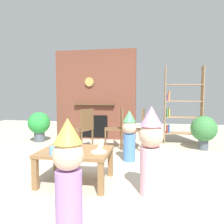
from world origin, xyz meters
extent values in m
plane|color=#BCB29E|center=(0.00, 0.00, 0.00)|extent=(12.00, 12.00, 0.00)
cube|color=brown|center=(-0.69, 2.60, 1.20)|extent=(2.20, 0.18, 2.40)
cube|color=black|center=(-0.69, 2.50, 0.35)|extent=(0.70, 0.02, 0.60)
cube|color=brown|center=(-0.69, 2.46, 0.95)|extent=(1.10, 0.10, 0.04)
cylinder|color=tan|center=(-0.83, 2.48, 1.55)|extent=(0.24, 0.04, 0.24)
cube|color=#9E7A51|center=(1.15, 2.40, 0.95)|extent=(0.02, 0.28, 1.90)
cube|color=#9E7A51|center=(2.03, 2.40, 0.95)|extent=(0.02, 0.28, 1.90)
cube|color=#9E7A51|center=(1.59, 2.40, 0.25)|extent=(0.86, 0.28, 0.02)
cube|color=#9E7A51|center=(1.59, 2.40, 0.65)|extent=(0.86, 0.28, 0.02)
cube|color=#9E7A51|center=(1.59, 2.40, 1.05)|extent=(0.86, 0.28, 0.02)
cube|color=#9E7A51|center=(1.59, 2.40, 1.45)|extent=(0.86, 0.28, 0.02)
cube|color=#B23333|center=(1.21, 2.40, 0.35)|extent=(0.03, 0.20, 0.18)
cube|color=#3359A5|center=(1.25, 2.40, 0.35)|extent=(0.03, 0.20, 0.18)
cube|color=#3F8C4C|center=(1.21, 2.40, 0.75)|extent=(0.03, 0.20, 0.19)
cube|color=gold|center=(1.25, 2.40, 0.76)|extent=(0.03, 0.20, 0.21)
cube|color=#8C4C99|center=(1.21, 2.40, 1.14)|extent=(0.02, 0.20, 0.17)
cube|color=#D87F3F|center=(1.24, 2.40, 1.17)|extent=(0.04, 0.20, 0.23)
cube|color=olive|center=(-0.23, -0.35, 0.43)|extent=(0.95, 0.72, 0.04)
cube|color=olive|center=(-0.65, -0.66, 0.21)|extent=(0.07, 0.07, 0.41)
cube|color=olive|center=(0.20, -0.66, 0.21)|extent=(0.07, 0.07, 0.41)
cube|color=olive|center=(-0.65, -0.03, 0.21)|extent=(0.07, 0.07, 0.41)
cube|color=olive|center=(0.20, -0.03, 0.21)|extent=(0.07, 0.07, 0.41)
cylinder|color=silver|center=(0.07, -0.04, 0.50)|extent=(0.06, 0.06, 0.10)
cylinder|color=#669EE0|center=(-0.33, -0.61, 0.50)|extent=(0.08, 0.08, 0.11)
cylinder|color=#669EE0|center=(-0.44, -0.61, 0.50)|extent=(0.08, 0.08, 0.11)
cylinder|color=#669EE0|center=(-0.23, -0.38, 0.50)|extent=(0.07, 0.07, 0.10)
cylinder|color=#E5666B|center=(-0.46, -0.25, 0.50)|extent=(0.06, 0.06, 0.09)
cylinder|color=white|center=(0.11, -0.40, 0.46)|extent=(0.21, 0.21, 0.01)
cylinder|color=white|center=(-0.40, -0.11, 0.46)|extent=(0.18, 0.18, 0.01)
cone|color=#EAC68C|center=(0.08, -0.22, 0.49)|extent=(0.10, 0.10, 0.08)
cube|color=silver|center=(-0.40, -0.45, 0.45)|extent=(0.13, 0.09, 0.01)
cylinder|color=#B27FCC|center=(0.06, -1.33, 0.27)|extent=(0.24, 0.24, 0.54)
sphere|color=beige|center=(0.06, -1.33, 0.68)|extent=(0.28, 0.28, 0.28)
cone|color=#F2D14C|center=(0.06, -1.33, 0.89)|extent=(0.25, 0.25, 0.22)
cylinder|color=#EAB2C6|center=(0.79, -0.53, 0.29)|extent=(0.26, 0.26, 0.57)
sphere|color=beige|center=(0.79, -0.53, 0.72)|extent=(0.30, 0.30, 0.30)
cone|color=pink|center=(0.79, -0.53, 0.96)|extent=(0.27, 0.27, 0.24)
cylinder|color=#4C7FC6|center=(0.41, 0.74, 0.25)|extent=(0.22, 0.22, 0.49)
sphere|color=beige|center=(0.41, 0.74, 0.62)|extent=(0.26, 0.26, 0.26)
cone|color=#4CB766|center=(0.41, 0.74, 0.82)|extent=(0.23, 0.23, 0.20)
cube|color=brown|center=(-0.72, 1.39, 0.44)|extent=(0.53, 0.53, 0.02)
cube|color=brown|center=(-0.55, 1.32, 0.68)|extent=(0.19, 0.38, 0.45)
cylinder|color=brown|center=(-0.81, 1.63, 0.21)|extent=(0.04, 0.04, 0.43)
cylinder|color=brown|center=(-0.96, 1.30, 0.21)|extent=(0.04, 0.04, 0.43)
cylinder|color=brown|center=(-0.48, 1.49, 0.21)|extent=(0.04, 0.04, 0.43)
cylinder|color=brown|center=(-0.63, 1.16, 0.21)|extent=(0.04, 0.04, 0.43)
cube|color=brown|center=(-0.02, 1.60, 0.44)|extent=(0.47, 0.47, 0.02)
cube|color=brown|center=(0.16, 1.63, 0.68)|extent=(0.10, 0.40, 0.45)
cylinder|color=brown|center=(-0.23, 1.74, 0.21)|extent=(0.04, 0.04, 0.43)
cylinder|color=brown|center=(-0.17, 1.39, 0.21)|extent=(0.04, 0.04, 0.43)
cylinder|color=brown|center=(0.12, 1.81, 0.21)|extent=(0.04, 0.04, 0.43)
cylinder|color=brown|center=(0.19, 1.46, 0.21)|extent=(0.04, 0.04, 0.43)
cube|color=brown|center=(0.45, 1.55, 0.44)|extent=(0.42, 0.42, 0.02)
cube|color=brown|center=(0.64, 1.54, 0.68)|extent=(0.05, 0.40, 0.45)
cylinder|color=brown|center=(0.28, 1.74, 0.21)|extent=(0.04, 0.04, 0.43)
cylinder|color=brown|center=(0.27, 1.38, 0.21)|extent=(0.04, 0.04, 0.43)
cylinder|color=brown|center=(0.64, 1.72, 0.21)|extent=(0.04, 0.04, 0.43)
cylinder|color=brown|center=(0.63, 1.36, 0.21)|extent=(0.04, 0.04, 0.43)
cylinder|color=#4C5660|center=(1.94, 1.81, 0.12)|extent=(0.21, 0.21, 0.23)
sphere|color=#3B803F|center=(1.94, 1.81, 0.47)|extent=(0.56, 0.56, 0.56)
cylinder|color=#4C5660|center=(-2.03, 1.96, 0.12)|extent=(0.26, 0.26, 0.25)
sphere|color=green|center=(-2.03, 1.96, 0.48)|extent=(0.55, 0.55, 0.55)
camera|label=1|loc=(0.76, -3.08, 1.21)|focal=34.21mm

